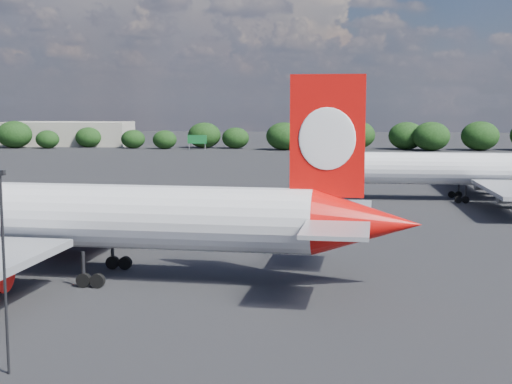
{
  "coord_description": "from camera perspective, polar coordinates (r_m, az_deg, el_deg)",
  "views": [
    {
      "loc": [
        21.16,
        -42.07,
        14.94
      ],
      "look_at": [
        16.0,
        12.0,
        8.0
      ],
      "focal_mm": 50.0,
      "sensor_mm": 36.0,
      "label": 1
    }
  ],
  "objects": [
    {
      "name": "terminal_building",
      "position": [
        249.67,
        -14.79,
        4.53
      ],
      "size": [
        42.0,
        16.0,
        8.0
      ],
      "color": "#9B9586",
      "rests_on": "ground"
    },
    {
      "name": "qantas_airliner",
      "position": [
        61.68,
        -12.85,
        -2.0
      ],
      "size": [
        52.2,
        49.65,
        17.03
      ],
      "color": "silver",
      "rests_on": "ground"
    },
    {
      "name": "billboard_yellow",
      "position": [
        224.53,
        3.12,
        4.44
      ],
      "size": [
        5.0,
        0.3,
        5.5
      ],
      "color": "gold",
      "rests_on": "ground"
    },
    {
      "name": "highway_sign",
      "position": [
        221.87,
        -4.74,
        4.2
      ],
      "size": [
        6.0,
        0.3,
        4.5
      ],
      "color": "#136229",
      "rests_on": "ground"
    },
    {
      "name": "horizon_treeline",
      "position": [
        222.49,
        5.38,
        4.46
      ],
      "size": [
        210.05,
        16.47,
        9.16
      ],
      "color": "black",
      "rests_on": "ground"
    },
    {
      "name": "china_southern_airliner",
      "position": [
        111.66,
        16.37,
        1.72
      ],
      "size": [
        47.04,
        44.63,
        15.41
      ],
      "color": "silver",
      "rests_on": "ground"
    },
    {
      "name": "ground",
      "position": [
        105.31,
        -6.2,
        -0.92
      ],
      "size": [
        500.0,
        500.0,
        0.0
      ],
      "primitive_type": "plane",
      "color": "black",
      "rests_on": "ground"
    },
    {
      "name": "apron_lamp_post",
      "position": [
        41.0,
        -19.52,
        -5.3
      ],
      "size": [
        0.55,
        0.3,
        11.3
      ],
      "color": "black",
      "rests_on": "ground"
    }
  ]
}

